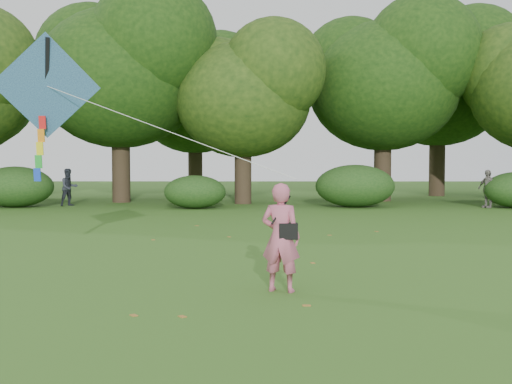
{
  "coord_description": "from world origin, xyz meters",
  "views": [
    {
      "loc": [
        -1.27,
        -10.37,
        2.15
      ],
      "look_at": [
        -1.32,
        2.0,
        1.5
      ],
      "focal_mm": 45.0,
      "sensor_mm": 36.0,
      "label": 1
    }
  ],
  "objects_px": {
    "bystander_left": "(69,187)",
    "flying_kite": "(47,89)",
    "bystander_right": "(488,189)",
    "man_kite_flyer": "(281,237)"
  },
  "relations": [
    {
      "from": "man_kite_flyer",
      "to": "bystander_right",
      "type": "height_order",
      "value": "man_kite_flyer"
    },
    {
      "from": "bystander_right",
      "to": "flying_kite",
      "type": "distance_m",
      "value": 20.87
    },
    {
      "from": "bystander_right",
      "to": "man_kite_flyer",
      "type": "bearing_deg",
      "value": -59.14
    },
    {
      "from": "bystander_left",
      "to": "flying_kite",
      "type": "xyz_separation_m",
      "value": [
        4.39,
        -16.15,
        2.67
      ]
    },
    {
      "from": "bystander_left",
      "to": "bystander_right",
      "type": "distance_m",
      "value": 18.56
    },
    {
      "from": "man_kite_flyer",
      "to": "bystander_left",
      "type": "bearing_deg",
      "value": -45.75
    },
    {
      "from": "man_kite_flyer",
      "to": "bystander_right",
      "type": "bearing_deg",
      "value": -100.03
    },
    {
      "from": "bystander_left",
      "to": "flying_kite",
      "type": "height_order",
      "value": "flying_kite"
    },
    {
      "from": "bystander_left",
      "to": "bystander_right",
      "type": "xyz_separation_m",
      "value": [
        18.53,
        -1.04,
        -0.02
      ]
    },
    {
      "from": "bystander_left",
      "to": "flying_kite",
      "type": "relative_size",
      "value": 0.29
    }
  ]
}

